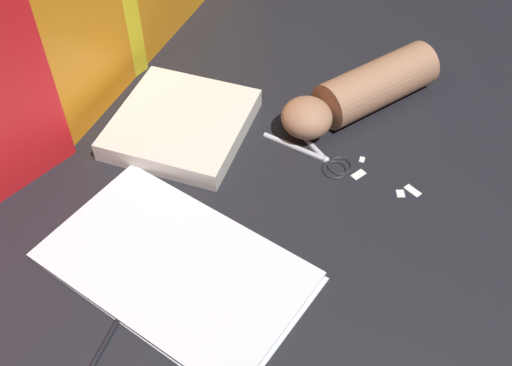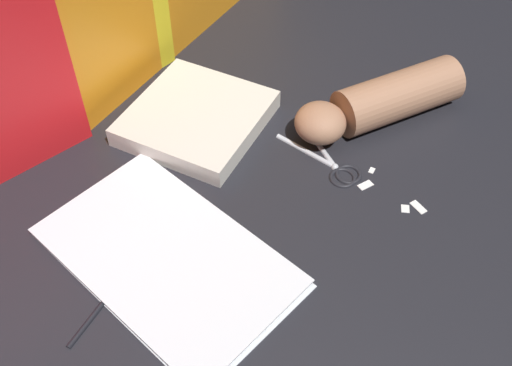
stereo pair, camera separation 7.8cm
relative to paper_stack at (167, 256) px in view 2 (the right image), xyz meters
name	(u,v)px [view 2 (the right image)]	position (x,y,z in m)	size (l,w,h in m)	color
ground_plane	(227,206)	(0.13, -0.01, 0.00)	(6.00, 6.00, 0.00)	black
paper_stack	(167,256)	(0.00, 0.00, 0.00)	(0.25, 0.38, 0.01)	white
book_closed	(197,118)	(0.23, 0.15, 0.01)	(0.26, 0.25, 0.03)	silver
scissors	(332,162)	(0.30, -0.08, 0.00)	(0.10, 0.17, 0.01)	silver
hand_forearm	(381,102)	(0.44, -0.09, 0.04)	(0.31, 0.21, 0.08)	#A87556
paper_scrap_near	(372,170)	(0.32, -0.14, 0.00)	(0.01, 0.01, 0.00)	white
paper_scrap_mid	(366,185)	(0.29, -0.15, 0.00)	(0.03, 0.02, 0.00)	white
paper_scrap_far	(405,209)	(0.29, -0.22, 0.00)	(0.02, 0.02, 0.00)	white
paper_scrap_side	(418,207)	(0.30, -0.24, 0.00)	(0.02, 0.03, 0.00)	white
pen	(105,299)	(-0.10, 0.02, 0.00)	(0.15, 0.04, 0.01)	black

